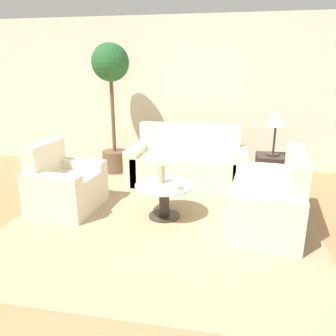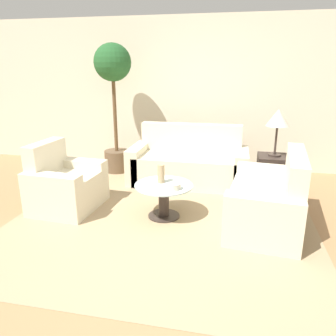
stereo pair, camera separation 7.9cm
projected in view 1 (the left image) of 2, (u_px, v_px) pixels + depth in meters
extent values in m
plane|color=#9E754C|center=(163.00, 246.00, 3.36)|extent=(14.00, 14.00, 0.00)
cube|color=beige|center=(196.00, 94.00, 5.75)|extent=(10.00, 0.06, 2.60)
cube|color=tan|center=(164.00, 216.00, 4.03)|extent=(3.54, 3.52, 0.01)
cube|color=beige|center=(187.00, 169.00, 5.13)|extent=(1.61, 0.81, 0.46)
cube|color=beige|center=(189.00, 151.00, 5.36)|extent=(1.61, 0.18, 0.90)
cube|color=beige|center=(137.00, 163.00, 5.25)|extent=(0.20, 0.81, 0.56)
cube|color=beige|center=(239.00, 169.00, 4.97)|extent=(0.20, 0.81, 0.56)
cube|color=beige|center=(68.00, 192.00, 4.20)|extent=(0.78, 0.71, 0.46)
cube|color=beige|center=(47.00, 175.00, 4.20)|extent=(0.22, 0.68, 0.86)
cube|color=beige|center=(52.00, 198.00, 3.87)|extent=(0.75, 0.25, 0.56)
cube|color=beige|center=(80.00, 180.00, 4.49)|extent=(0.75, 0.25, 0.56)
cube|color=beige|center=(264.00, 206.00, 3.77)|extent=(0.88, 1.19, 0.46)
cube|color=beige|center=(293.00, 192.00, 3.63)|extent=(0.30, 1.13, 0.88)
cube|color=beige|center=(266.00, 186.00, 4.27)|extent=(0.78, 0.28, 0.56)
cube|color=beige|center=(264.00, 223.00, 3.25)|extent=(0.78, 0.28, 0.56)
cylinder|color=#332823|center=(164.00, 216.00, 4.03)|extent=(0.39, 0.39, 0.02)
cylinder|color=#332823|center=(164.00, 201.00, 3.97)|extent=(0.13, 0.13, 0.40)
cylinder|color=#B2C6C6|center=(164.00, 185.00, 3.91)|extent=(0.70, 0.70, 0.02)
cube|color=#332823|center=(271.00, 173.00, 4.80)|extent=(0.45, 0.45, 0.54)
cylinder|color=#332823|center=(273.00, 154.00, 4.72)|extent=(0.18, 0.18, 0.02)
cylinder|color=#332823|center=(274.00, 140.00, 4.65)|extent=(0.03, 0.03, 0.41)
cone|color=beige|center=(276.00, 117.00, 4.56)|extent=(0.32, 0.32, 0.23)
cylinder|color=brown|center=(115.00, 161.00, 5.73)|extent=(0.43, 0.43, 0.37)
cylinder|color=brown|center=(113.00, 113.00, 5.48)|extent=(0.06, 0.06, 1.30)
sphere|color=#235628|center=(110.00, 62.00, 5.24)|extent=(0.60, 0.60, 0.60)
cylinder|color=tan|center=(161.00, 174.00, 3.95)|extent=(0.09, 0.09, 0.22)
cylinder|color=beige|center=(175.00, 186.00, 3.76)|extent=(0.14, 0.14, 0.07)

